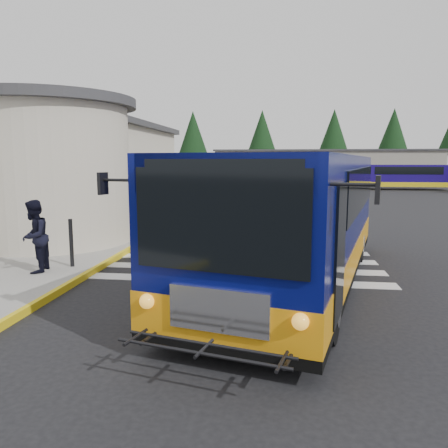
# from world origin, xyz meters

# --- Properties ---
(ground) EXTENTS (140.00, 140.00, 0.00)m
(ground) POSITION_xyz_m (0.00, 0.00, 0.00)
(ground) COLOR black
(ground) RESTS_ON ground
(sidewalk) EXTENTS (10.00, 34.00, 0.15)m
(sidewalk) POSITION_xyz_m (-9.00, 4.00, 0.07)
(sidewalk) COLOR gray
(sidewalk) RESTS_ON ground
(curb_strip) EXTENTS (0.12, 34.00, 0.16)m
(curb_strip) POSITION_xyz_m (-4.05, 4.00, 0.08)
(curb_strip) COLOR yellow
(curb_strip) RESTS_ON ground
(station_building) EXTENTS (12.70, 18.70, 4.80)m
(station_building) POSITION_xyz_m (-10.84, 6.91, 2.57)
(station_building) COLOR beige
(station_building) RESTS_ON ground
(crosswalk) EXTENTS (8.00, 5.35, 0.01)m
(crosswalk) POSITION_xyz_m (-0.50, -0.80, 0.01)
(crosswalk) COLOR silver
(crosswalk) RESTS_ON ground
(depot_building) EXTENTS (26.40, 8.40, 4.20)m
(depot_building) POSITION_xyz_m (6.00, 42.00, 2.11)
(depot_building) COLOR gray
(depot_building) RESTS_ON ground
(tree_line) EXTENTS (58.40, 4.40, 10.00)m
(tree_line) POSITION_xyz_m (6.29, 50.00, 6.77)
(tree_line) COLOR black
(tree_line) RESTS_ON ground
(transit_bus) EXTENTS (5.57, 10.99, 3.01)m
(transit_bus) POSITION_xyz_m (1.10, -3.19, 1.44)
(transit_bus) COLOR #070C56
(transit_bus) RESTS_ON ground
(pedestrian_b) EXTENTS (0.83, 0.99, 1.81)m
(pedestrian_b) POSITION_xyz_m (-5.29, -3.56, 1.05)
(pedestrian_b) COLOR black
(pedestrian_b) RESTS_ON sidewalk
(bollard) EXTENTS (0.10, 0.10, 1.26)m
(bollard) POSITION_xyz_m (-4.68, -2.88, 0.78)
(bollard) COLOR black
(bollard) RESTS_ON sidewalk
(far_bus_a) EXTENTS (8.35, 2.39, 2.15)m
(far_bus_a) POSITION_xyz_m (13.14, 32.48, 1.40)
(far_bus_a) COLOR #160860
(far_bus_a) RESTS_ON ground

